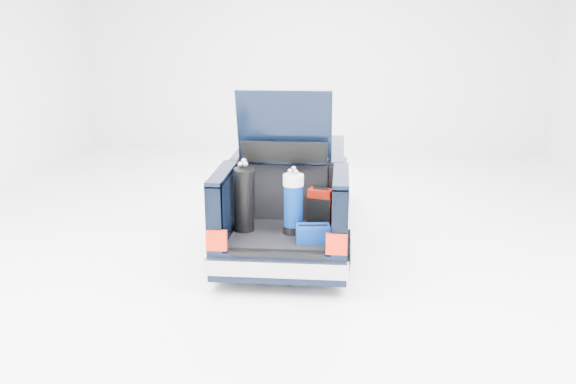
# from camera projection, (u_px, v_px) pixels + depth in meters

# --- Properties ---
(ground) EXTENTS (14.00, 14.00, 0.00)m
(ground) POSITION_uv_depth(u_px,v_px,m) (291.00, 237.00, 9.71)
(ground) COLOR white
(ground) RESTS_ON ground
(car) EXTENTS (1.87, 4.65, 2.47)m
(car) POSITION_uv_depth(u_px,v_px,m) (291.00, 195.00, 9.63)
(car) COLOR black
(car) RESTS_ON ground
(red_suitcase) EXTENTS (0.36, 0.28, 0.53)m
(red_suitcase) POSITION_uv_depth(u_px,v_px,m) (320.00, 207.00, 8.40)
(red_suitcase) COLOR maroon
(red_suitcase) RESTS_ON car
(black_golf_bag) EXTENTS (0.38, 0.43, 0.99)m
(black_golf_bag) POSITION_uv_depth(u_px,v_px,m) (244.00, 199.00, 8.08)
(black_golf_bag) COLOR black
(black_golf_bag) RESTS_ON car
(blue_golf_bag) EXTENTS (0.31, 0.31, 0.91)m
(blue_golf_bag) POSITION_uv_depth(u_px,v_px,m) (293.00, 203.00, 8.02)
(blue_golf_bag) COLOR black
(blue_golf_bag) RESTS_ON car
(blue_duffel) EXTENTS (0.46, 0.33, 0.23)m
(blue_duffel) POSITION_uv_depth(u_px,v_px,m) (313.00, 233.00, 7.81)
(blue_duffel) COLOR navy
(blue_duffel) RESTS_ON car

